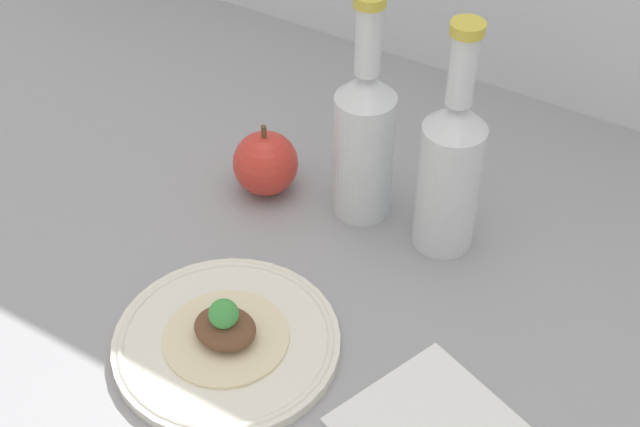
{
  "coord_description": "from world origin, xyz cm",
  "views": [
    {
      "loc": [
        37.52,
        -55.1,
        73.19
      ],
      "look_at": [
        0.72,
        4.91,
        10.2
      ],
      "focal_mm": 50.0,
      "sensor_mm": 36.0,
      "label": 1
    }
  ],
  "objects_px": {
    "cider_bottle_left": "(364,137)",
    "cider_bottle_right": "(450,168)",
    "apple": "(266,163)",
    "plate": "(227,342)",
    "plated_food": "(225,329)"
  },
  "relations": [
    {
      "from": "plated_food",
      "to": "apple",
      "type": "xyz_separation_m",
      "value": [
        -0.11,
        0.24,
        0.01
      ]
    },
    {
      "from": "plated_food",
      "to": "apple",
      "type": "bearing_deg",
      "value": 114.8
    },
    {
      "from": "plate",
      "to": "cider_bottle_left",
      "type": "height_order",
      "value": "cider_bottle_left"
    },
    {
      "from": "plate",
      "to": "apple",
      "type": "relative_size",
      "value": 2.46
    },
    {
      "from": "cider_bottle_right",
      "to": "apple",
      "type": "bearing_deg",
      "value": -172.29
    },
    {
      "from": "cider_bottle_left",
      "to": "apple",
      "type": "bearing_deg",
      "value": -165.5
    },
    {
      "from": "cider_bottle_left",
      "to": "cider_bottle_right",
      "type": "relative_size",
      "value": 1.0
    },
    {
      "from": "plate",
      "to": "plated_food",
      "type": "distance_m",
      "value": 0.02
    },
    {
      "from": "apple",
      "to": "plated_food",
      "type": "bearing_deg",
      "value": -65.2
    },
    {
      "from": "plate",
      "to": "plated_food",
      "type": "xyz_separation_m",
      "value": [
        0.0,
        0.0,
        0.02
      ]
    },
    {
      "from": "plate",
      "to": "cider_bottle_left",
      "type": "distance_m",
      "value": 0.29
    },
    {
      "from": "apple",
      "to": "cider_bottle_left",
      "type": "bearing_deg",
      "value": 14.5
    },
    {
      "from": "plate",
      "to": "plated_food",
      "type": "relative_size",
      "value": 1.81
    },
    {
      "from": "plate",
      "to": "plated_food",
      "type": "bearing_deg",
      "value": 90.0
    },
    {
      "from": "cider_bottle_left",
      "to": "apple",
      "type": "relative_size",
      "value": 2.98
    }
  ]
}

